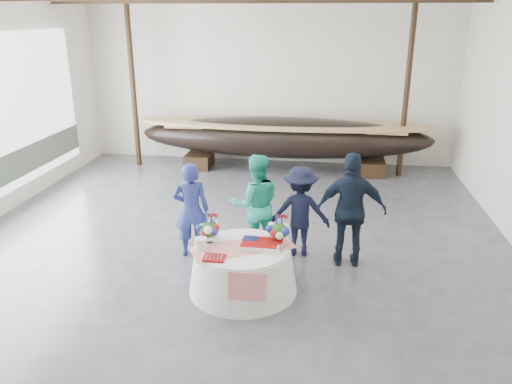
# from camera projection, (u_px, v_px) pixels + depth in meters

# --- Properties ---
(floor) EXTENTS (10.00, 12.00, 0.01)m
(floor) POSITION_uv_depth(u_px,v_px,m) (229.00, 254.00, 8.68)
(floor) COLOR #3D3D42
(floor) RESTS_ON ground
(wall_back) EXTENTS (10.00, 0.02, 4.50)m
(wall_back) POSITION_uv_depth(u_px,v_px,m) (269.00, 80.00, 13.51)
(wall_back) COLOR silver
(wall_back) RESTS_ON ground
(pavilion_structure) EXTENTS (9.80, 11.76, 4.50)m
(pavilion_structure) POSITION_uv_depth(u_px,v_px,m) (234.00, 10.00, 8.13)
(pavilion_structure) COLOR black
(pavilion_structure) RESTS_ON ground
(longboat_display) EXTENTS (7.63, 1.53, 1.43)m
(longboat_display) POSITION_uv_depth(u_px,v_px,m) (284.00, 137.00, 13.00)
(longboat_display) COLOR black
(longboat_display) RESTS_ON ground
(banquet_table) EXTENTS (1.63, 1.63, 0.70)m
(banquet_table) POSITION_uv_depth(u_px,v_px,m) (243.00, 269.00, 7.45)
(banquet_table) COLOR silver
(banquet_table) RESTS_ON ground
(tabletop_items) EXTENTS (1.59, 1.17, 0.40)m
(tabletop_items) POSITION_uv_depth(u_px,v_px,m) (242.00, 235.00, 7.40)
(tabletop_items) COLOR red
(tabletop_items) RESTS_ON banquet_table
(guest_woman_blue) EXTENTS (0.67, 0.50, 1.66)m
(guest_woman_blue) POSITION_uv_depth(u_px,v_px,m) (191.00, 210.00, 8.38)
(guest_woman_blue) COLOR navy
(guest_woman_blue) RESTS_ON ground
(guest_woman_teal) EXTENTS (1.01, 0.87, 1.77)m
(guest_woman_teal) POSITION_uv_depth(u_px,v_px,m) (256.00, 205.00, 8.46)
(guest_woman_teal) COLOR teal
(guest_woman_teal) RESTS_ON ground
(guest_man_left) EXTENTS (1.03, 0.61, 1.57)m
(guest_man_left) POSITION_uv_depth(u_px,v_px,m) (300.00, 211.00, 8.44)
(guest_man_left) COLOR black
(guest_man_left) RESTS_ON ground
(guest_man_right) EXTENTS (1.14, 0.51, 1.92)m
(guest_man_right) POSITION_uv_depth(u_px,v_px,m) (351.00, 210.00, 8.02)
(guest_man_right) COLOR black
(guest_man_right) RESTS_ON ground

